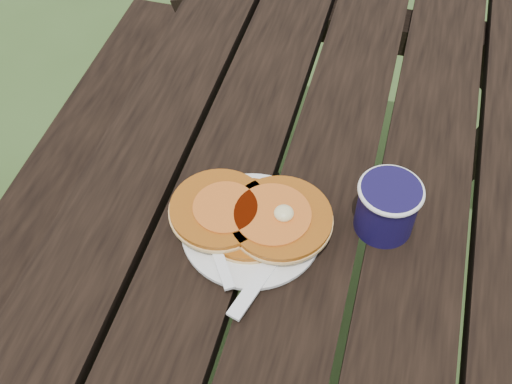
% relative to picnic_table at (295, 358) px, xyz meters
% --- Properties ---
extents(picnic_table, '(1.36, 1.80, 0.75)m').
position_rel_picnic_table_xyz_m(picnic_table, '(0.00, 0.00, 0.00)').
color(picnic_table, black).
rests_on(picnic_table, ground).
extents(plate, '(0.24, 0.24, 0.01)m').
position_rel_picnic_table_xyz_m(plate, '(-0.08, 0.00, 0.39)').
color(plate, white).
rests_on(plate, picnic_table).
extents(pancake_stack, '(0.24, 0.15, 0.04)m').
position_rel_picnic_table_xyz_m(pancake_stack, '(-0.09, 0.01, 0.41)').
color(pancake_stack, '#B35B14').
rests_on(pancake_stack, plate).
extents(knife, '(0.07, 0.18, 0.00)m').
position_rel_picnic_table_xyz_m(knife, '(-0.04, -0.06, 0.39)').
color(knife, white).
rests_on(knife, plate).
extents(fork, '(0.12, 0.15, 0.01)m').
position_rel_picnic_table_xyz_m(fork, '(-0.11, -0.06, 0.40)').
color(fork, white).
rests_on(fork, plate).
extents(coffee_cup, '(0.09, 0.09, 0.09)m').
position_rel_picnic_table_xyz_m(coffee_cup, '(0.10, 0.06, 0.43)').
color(coffee_cup, '#130D3A').
rests_on(coffee_cup, picnic_table).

